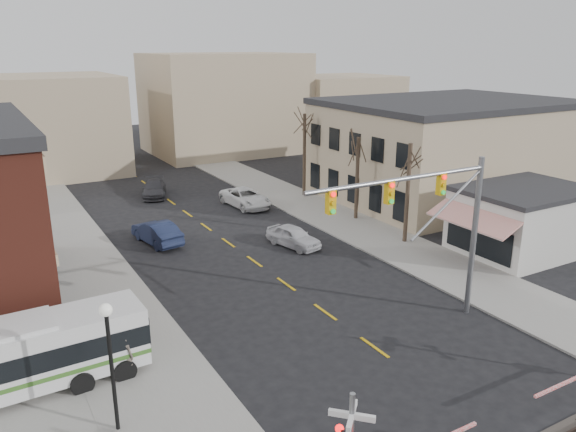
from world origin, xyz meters
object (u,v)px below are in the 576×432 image
at_px(car_b, 157,232).
at_px(pedestrian_far, 80,334).
at_px(car_a, 293,236).
at_px(car_d, 154,189).
at_px(traffic_signal_mast, 435,212).
at_px(pedestrian_near, 127,355).
at_px(car_c, 246,198).
at_px(street_lamp, 109,343).

bearing_deg(car_b, pedestrian_far, 50.44).
bearing_deg(car_a, car_b, 132.49).
relative_size(car_b, car_d, 1.00).
distance_m(traffic_signal_mast, pedestrian_near, 14.74).
bearing_deg(pedestrian_near, pedestrian_far, 3.46).
relative_size(car_a, pedestrian_near, 2.26).
height_order(car_c, pedestrian_near, pedestrian_near).
height_order(traffic_signal_mast, pedestrian_near, traffic_signal_mast).
distance_m(car_d, pedestrian_far, 27.10).
bearing_deg(car_c, pedestrian_near, -131.79).
bearing_deg(car_d, car_c, -32.24).
distance_m(car_a, car_d, 17.92).
bearing_deg(car_a, pedestrian_near, -157.33).
bearing_deg(car_d, pedestrian_far, -94.65).
relative_size(car_d, pedestrian_near, 2.59).
bearing_deg(pedestrian_far, car_a, -16.24).
height_order(street_lamp, car_d, street_lamp).
bearing_deg(car_d, traffic_signal_mast, -63.17).
height_order(street_lamp, car_b, street_lamp).
bearing_deg(pedestrian_far, pedestrian_near, -106.38).
relative_size(traffic_signal_mast, car_b, 2.07).
height_order(car_b, car_c, car_b).
height_order(car_b, pedestrian_far, pedestrian_far).
distance_m(car_c, pedestrian_near, 25.50).
bearing_deg(car_a, pedestrian_far, -167.39).
xyz_separation_m(traffic_signal_mast, car_d, (-4.17, 30.16, -5.04)).
relative_size(car_b, car_c, 0.89).
bearing_deg(car_c, pedestrian_far, -138.04).
xyz_separation_m(traffic_signal_mast, pedestrian_near, (-13.72, 2.66, -4.69)).
distance_m(street_lamp, car_d, 32.58).
relative_size(street_lamp, car_d, 1.01).
relative_size(traffic_signal_mast, car_d, 2.07).
bearing_deg(pedestrian_near, car_a, -76.33).
bearing_deg(car_a, traffic_signal_mast, -103.64).
bearing_deg(pedestrian_near, car_d, -41.75).
xyz_separation_m(car_b, car_d, (3.56, 12.23, -0.09)).
bearing_deg(traffic_signal_mast, car_d, 97.87).
xyz_separation_m(car_a, car_b, (-7.74, 5.20, 0.08)).
xyz_separation_m(car_a, pedestrian_far, (-15.03, -7.40, 0.36)).
bearing_deg(street_lamp, car_c, 55.23).
height_order(street_lamp, car_a, street_lamp).
bearing_deg(traffic_signal_mast, car_c, 86.34).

